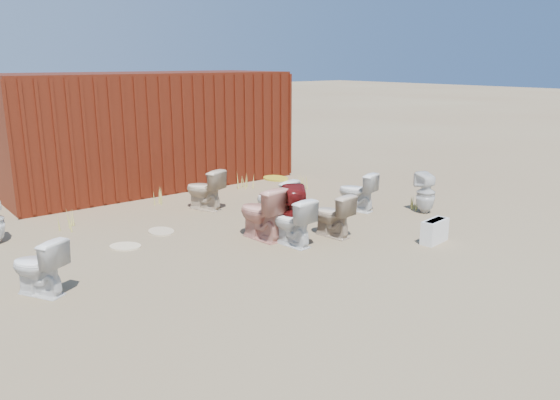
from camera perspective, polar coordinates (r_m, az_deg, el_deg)
ground at (r=8.14m, az=2.64°, el=-4.58°), size 100.00×100.00×0.00m
shipping_container at (r=12.18m, az=-13.71°, el=7.17°), size 6.00×2.40×2.40m
toilet_front_a at (r=6.89m, az=-23.98°, el=-6.39°), size 0.66×0.77×0.68m
toilet_front_pink at (r=8.24m, az=-1.97°, el=-1.34°), size 0.53×0.84×0.82m
toilet_front_c at (r=7.97m, az=1.25°, el=-2.25°), size 0.46×0.74×0.72m
toilet_front_maroon at (r=8.09m, az=1.61°, el=-1.50°), size 0.53×0.53×0.86m
toilet_front_e at (r=9.91m, az=8.03°, el=0.88°), size 0.57×0.78×0.71m
toilet_back_beige_left at (r=9.98m, az=-7.93°, el=1.11°), size 0.66×0.83×0.75m
toilet_back_beige_right at (r=8.41m, az=5.47°, el=-1.56°), size 0.47×0.71×0.68m
toilet_back_yellowlid at (r=9.11m, az=-0.45°, el=-0.07°), size 0.60×0.81×0.74m
toilet_back_e at (r=10.00m, az=14.98°, el=0.72°), size 0.40×0.41×0.73m
yellow_lid at (r=9.02m, az=-0.46°, el=2.28°), size 0.37×0.47×0.02m
loose_tank at (r=8.45m, az=15.85°, el=-3.15°), size 0.52×0.26×0.35m
loose_lid_near at (r=8.86m, az=-12.30°, el=-3.23°), size 0.39×0.50×0.02m
loose_lid_far at (r=8.29m, az=-15.85°, el=-4.68°), size 0.57×0.59×0.02m
weed_clump_a at (r=9.39m, az=-21.51°, el=-2.04°), size 0.36×0.36×0.30m
weed_clump_b at (r=10.40m, az=-7.63°, el=0.42°), size 0.32×0.32×0.31m
weed_clump_c at (r=11.53m, az=2.35°, el=1.91°), size 0.36×0.36×0.31m
weed_clump_d at (r=10.60m, az=-12.48°, el=0.42°), size 0.30×0.30×0.30m
weed_clump_e at (r=11.58m, az=-3.59°, el=2.00°), size 0.34×0.34×0.33m
weed_clump_f at (r=10.32m, az=13.94°, el=-0.25°), size 0.28×0.28×0.22m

